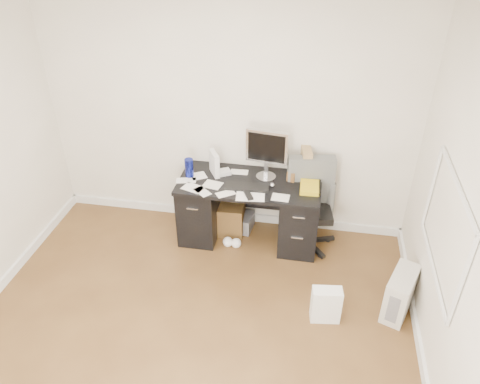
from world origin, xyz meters
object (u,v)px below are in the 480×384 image
Objects in this scene: desk at (249,209)px; keyboard at (247,187)px; pc_tower at (400,294)px; wicker_basket at (228,216)px; lcd_monitor at (267,155)px; office_chair at (310,207)px.

keyboard is at bearing -93.27° from desk.
wicker_basket is at bearing 173.73° from pc_tower.
keyboard is 1.22× the size of wicker_basket.
lcd_monitor is at bearing 35.72° from desk.
lcd_monitor is 0.55× the size of office_chair.
wicker_basket is at bearing -172.20° from lcd_monitor.
desk is at bearing -136.37° from lcd_monitor.
keyboard is 1.00× the size of pc_tower.
pc_tower is 2.04m from wicker_basket.
pc_tower is at bearing -27.94° from wicker_basket.
lcd_monitor is 1.52× the size of wicker_basket.
desk is at bearing 171.42° from office_chair.
wicker_basket is at bearing 156.65° from desk.
pc_tower reaches higher than wicker_basket.
keyboard is 0.68m from wicker_basket.
lcd_monitor is 1.24× the size of pc_tower.
office_chair is 2.25× the size of pc_tower.
lcd_monitor reaches higher than pc_tower.
keyboard reaches higher than desk.
pc_tower is 1.22× the size of wicker_basket.
office_chair is 0.98m from wicker_basket.
office_chair is (0.66, 0.14, -0.26)m from keyboard.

